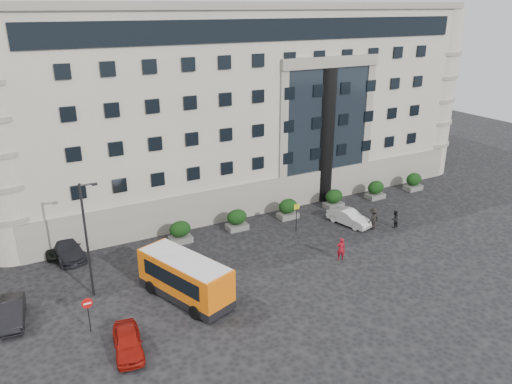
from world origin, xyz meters
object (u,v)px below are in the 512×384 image
at_px(hedge_c, 288,209).
at_px(pedestrian_c, 373,219).
at_px(hedge_a, 180,232).
at_px(hedge_b, 237,220).
at_px(no_entry_sign, 88,308).
at_px(pedestrian_a, 341,249).
at_px(hedge_e, 376,190).
at_px(hedge_d, 334,199).
at_px(minibus, 185,277).
at_px(parked_car_b, 12,312).
at_px(red_truck, 51,218).
at_px(bus_stop_sign, 297,213).
at_px(pedestrian_b, 395,219).
at_px(street_lamp, 87,236).
at_px(white_taxi, 349,217).
at_px(parked_car_c, 66,248).
at_px(hedge_f, 414,181).
at_px(parked_car_d, 56,245).
at_px(parked_car_a, 128,342).

bearing_deg(hedge_c, pedestrian_c, -46.82).
relative_size(hedge_a, hedge_c, 1.00).
xyz_separation_m(hedge_b, hedge_c, (5.20, 0.00, 0.00)).
distance_m(hedge_a, hedge_b, 5.20).
relative_size(no_entry_sign, pedestrian_a, 1.28).
bearing_deg(pedestrian_a, hedge_e, -118.86).
relative_size(hedge_d, pedestrian_a, 1.01).
xyz_separation_m(hedge_b, minibus, (-7.84, -8.09, 0.68)).
bearing_deg(parked_car_b, hedge_e, 16.11).
bearing_deg(hedge_d, red_truck, 164.04).
bearing_deg(hedge_d, bus_stop_sign, -155.34).
xyz_separation_m(pedestrian_b, pedestrian_c, (-1.92, 0.61, 0.20)).
bearing_deg(pedestrian_b, street_lamp, -14.81).
bearing_deg(pedestrian_a, minibus, 19.90).
distance_m(street_lamp, no_entry_sign, 4.98).
height_order(hedge_a, street_lamp, street_lamp).
bearing_deg(white_taxi, parked_car_c, 151.53).
bearing_deg(hedge_a, red_truck, 141.96).
bearing_deg(minibus, parked_car_c, 101.15).
relative_size(hedge_b, red_truck, 0.36).
relative_size(hedge_b, white_taxi, 0.45).
bearing_deg(white_taxi, pedestrian_b, -51.37).
distance_m(hedge_b, no_entry_sign, 16.74).
bearing_deg(hedge_f, parked_car_d, 175.22).
bearing_deg(hedge_d, hedge_c, 180.00).
bearing_deg(parked_car_c, parked_car_a, -91.28).
relative_size(hedge_d, hedge_e, 1.00).
bearing_deg(hedge_c, parked_car_c, 174.28).
xyz_separation_m(hedge_c, pedestrian_b, (7.16, -6.19, -0.16)).
height_order(minibus, parked_car_c, minibus).
bearing_deg(minibus, pedestrian_b, -14.47).
bearing_deg(white_taxi, no_entry_sign, 177.59).
relative_size(street_lamp, pedestrian_c, 4.10).
relative_size(hedge_e, bus_stop_sign, 0.73).
bearing_deg(no_entry_sign, hedge_b, 31.90).
distance_m(street_lamp, white_taxi, 22.66).
bearing_deg(street_lamp, hedge_e, 9.48).
xyz_separation_m(hedge_d, pedestrian_a, (-5.89, -8.74, -0.02)).
bearing_deg(hedge_e, parked_car_d, 174.40).
height_order(hedge_a, parked_car_b, hedge_a).
bearing_deg(hedge_c, parked_car_a, -146.76).
height_order(hedge_f, street_lamp, street_lamp).
bearing_deg(bus_stop_sign, pedestrian_b, -22.82).
bearing_deg(no_entry_sign, pedestrian_c, 7.53).
relative_size(red_truck, parked_car_c, 1.01).
bearing_deg(hedge_c, hedge_d, 0.00).
xyz_separation_m(hedge_b, no_entry_sign, (-14.20, -8.84, 0.72)).
relative_size(hedge_d, red_truck, 0.36).
bearing_deg(pedestrian_a, pedestrian_b, -139.12).
bearing_deg(parked_car_b, hedge_d, 17.75).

